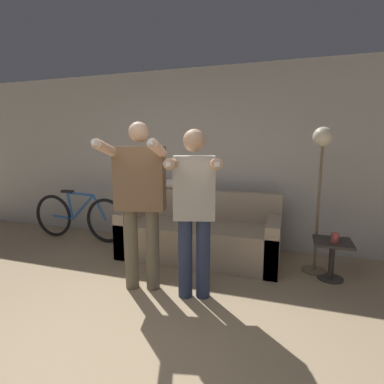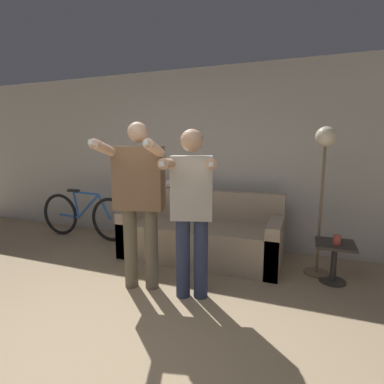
{
  "view_description": "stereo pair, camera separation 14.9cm",
  "coord_description": "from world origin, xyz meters",
  "px_view_note": "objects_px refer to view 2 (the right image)",
  "views": [
    {
      "loc": [
        1.17,
        -1.39,
        1.52
      ],
      "look_at": [
        0.12,
        1.77,
        0.98
      ],
      "focal_mm": 28.0,
      "sensor_mm": 36.0,
      "label": 1
    },
    {
      "loc": [
        1.31,
        -1.34,
        1.52
      ],
      "look_at": [
        0.12,
        1.77,
        0.98
      ],
      "focal_mm": 28.0,
      "sensor_mm": 36.0,
      "label": 2
    }
  ],
  "objects_px": {
    "couch": "(201,236)",
    "cat": "(176,183)",
    "floor_lamp": "(324,161)",
    "person_right": "(192,204)",
    "bicycle": "(84,216)",
    "person_left": "(139,194)",
    "side_table": "(334,254)",
    "cup": "(337,240)"
  },
  "relations": [
    {
      "from": "couch",
      "to": "cat",
      "type": "bearing_deg",
      "value": 148.51
    },
    {
      "from": "person_left",
      "to": "bicycle",
      "type": "relative_size",
      "value": 1.02
    },
    {
      "from": "person_left",
      "to": "person_right",
      "type": "relative_size",
      "value": 1.05
    },
    {
      "from": "cup",
      "to": "bicycle",
      "type": "distance_m",
      "value": 3.68
    },
    {
      "from": "cat",
      "to": "person_right",
      "type": "bearing_deg",
      "value": -60.47
    },
    {
      "from": "person_left",
      "to": "cat",
      "type": "height_order",
      "value": "person_left"
    },
    {
      "from": "person_right",
      "to": "bicycle",
      "type": "bearing_deg",
      "value": 136.44
    },
    {
      "from": "floor_lamp",
      "to": "bicycle",
      "type": "height_order",
      "value": "floor_lamp"
    },
    {
      "from": "couch",
      "to": "side_table",
      "type": "height_order",
      "value": "couch"
    },
    {
      "from": "couch",
      "to": "floor_lamp",
      "type": "xyz_separation_m",
      "value": [
        1.44,
        0.01,
        1.03
      ]
    },
    {
      "from": "cat",
      "to": "couch",
      "type": "bearing_deg",
      "value": -31.49
    },
    {
      "from": "cat",
      "to": "person_left",
      "type": "bearing_deg",
      "value": -82.22
    },
    {
      "from": "cat",
      "to": "bicycle",
      "type": "distance_m",
      "value": 1.66
    },
    {
      "from": "person_right",
      "to": "bicycle",
      "type": "height_order",
      "value": "person_right"
    },
    {
      "from": "person_right",
      "to": "person_left",
      "type": "bearing_deg",
      "value": 163.16
    },
    {
      "from": "floor_lamp",
      "to": "cat",
      "type": "bearing_deg",
      "value": 171.31
    },
    {
      "from": "person_left",
      "to": "floor_lamp",
      "type": "bearing_deg",
      "value": 17.04
    },
    {
      "from": "side_table",
      "to": "bicycle",
      "type": "distance_m",
      "value": 3.66
    },
    {
      "from": "person_right",
      "to": "side_table",
      "type": "bearing_deg",
      "value": 16.45
    },
    {
      "from": "cup",
      "to": "person_left",
      "type": "bearing_deg",
      "value": -157.09
    },
    {
      "from": "person_right",
      "to": "bicycle",
      "type": "xyz_separation_m",
      "value": [
        -2.31,
        1.18,
        -0.59
      ]
    },
    {
      "from": "side_table",
      "to": "bicycle",
      "type": "height_order",
      "value": "bicycle"
    },
    {
      "from": "couch",
      "to": "cup",
      "type": "height_order",
      "value": "couch"
    },
    {
      "from": "couch",
      "to": "person_left",
      "type": "xyz_separation_m",
      "value": [
        -0.31,
        -1.03,
        0.72
      ]
    },
    {
      "from": "cup",
      "to": "bicycle",
      "type": "relative_size",
      "value": 0.06
    },
    {
      "from": "person_right",
      "to": "floor_lamp",
      "type": "xyz_separation_m",
      "value": [
        1.18,
        1.04,
        0.38
      ]
    },
    {
      "from": "person_right",
      "to": "cat",
      "type": "distance_m",
      "value": 1.54
    },
    {
      "from": "side_table",
      "to": "cup",
      "type": "distance_m",
      "value": 0.19
    },
    {
      "from": "person_right",
      "to": "floor_lamp",
      "type": "height_order",
      "value": "floor_lamp"
    },
    {
      "from": "couch",
      "to": "person_left",
      "type": "height_order",
      "value": "person_left"
    },
    {
      "from": "side_table",
      "to": "bicycle",
      "type": "bearing_deg",
      "value": 175.2
    },
    {
      "from": "bicycle",
      "to": "cup",
      "type": "bearing_deg",
      "value": -5.61
    },
    {
      "from": "couch",
      "to": "side_table",
      "type": "distance_m",
      "value": 1.61
    },
    {
      "from": "floor_lamp",
      "to": "side_table",
      "type": "distance_m",
      "value": 1.03
    },
    {
      "from": "couch",
      "to": "person_right",
      "type": "distance_m",
      "value": 1.25
    },
    {
      "from": "floor_lamp",
      "to": "bicycle",
      "type": "bearing_deg",
      "value": 177.75
    },
    {
      "from": "person_right",
      "to": "side_table",
      "type": "relative_size",
      "value": 3.67
    },
    {
      "from": "couch",
      "to": "person_right",
      "type": "height_order",
      "value": "person_right"
    },
    {
      "from": "couch",
      "to": "person_right",
      "type": "bearing_deg",
      "value": -75.77
    },
    {
      "from": "person_left",
      "to": "floor_lamp",
      "type": "distance_m",
      "value": 2.06
    },
    {
      "from": "cup",
      "to": "cat",
      "type": "bearing_deg",
      "value": 166.18
    },
    {
      "from": "cat",
      "to": "bicycle",
      "type": "bearing_deg",
      "value": -174.12
    }
  ]
}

